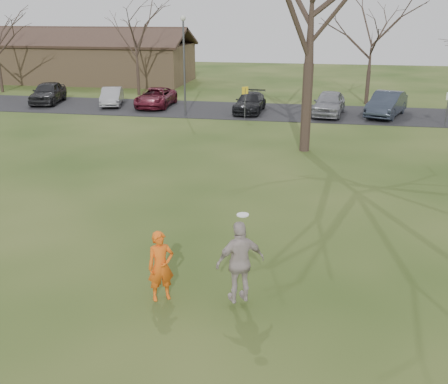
{
  "coord_description": "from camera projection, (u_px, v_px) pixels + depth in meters",
  "views": [
    {
      "loc": [
        2.6,
        -10.03,
        6.52
      ],
      "look_at": [
        0.0,
        4.0,
        1.5
      ],
      "focal_mm": 41.36,
      "sensor_mm": 36.0,
      "label": 1
    }
  ],
  "objects": [
    {
      "name": "small_tree_row",
      "position": [
        347.0,
        49.0,
        37.75
      ],
      "size": [
        55.0,
        5.9,
        8.5
      ],
      "color": "#352821",
      "rests_on": "ground"
    },
    {
      "name": "big_tree",
      "position": [
        312.0,
        0.0,
        23.16
      ],
      "size": [
        9.0,
        9.0,
        14.0
      ],
      "primitive_type": null,
      "color": "#352821",
      "rests_on": "ground"
    },
    {
      "name": "car_3",
      "position": [
        250.0,
        102.0,
        34.8
      ],
      "size": [
        1.92,
        4.45,
        1.28
      ],
      "primitive_type": "imported",
      "rotation": [
        0.0,
        0.0,
        -0.03
      ],
      "color": "black",
      "rests_on": "parking_strip"
    },
    {
      "name": "lamp_post",
      "position": [
        184.0,
        54.0,
        32.5
      ],
      "size": [
        0.34,
        0.34,
        6.27
      ],
      "color": "#47474C",
      "rests_on": "ground"
    },
    {
      "name": "car_5",
      "position": [
        387.0,
        104.0,
        33.34
      ],
      "size": [
        3.19,
        5.06,
        1.58
      ],
      "primitive_type": "imported",
      "rotation": [
        0.0,
        0.0,
        -0.35
      ],
      "color": "#272F3B",
      "rests_on": "parking_strip"
    },
    {
      "name": "car_1",
      "position": [
        112.0,
        96.0,
        37.27
      ],
      "size": [
        2.34,
        4.07,
        1.27
      ],
      "primitive_type": "imported",
      "rotation": [
        0.0,
        0.0,
        0.27
      ],
      "color": "gray",
      "rests_on": "parking_strip"
    },
    {
      "name": "car_0",
      "position": [
        48.0,
        93.0,
        38.12
      ],
      "size": [
        2.7,
        4.84,
        1.56
      ],
      "primitive_type": "imported",
      "rotation": [
        0.0,
        0.0,
        0.2
      ],
      "color": "black",
      "rests_on": "parking_strip"
    },
    {
      "name": "sign_white",
      "position": [
        448.0,
        103.0,
        30.12
      ],
      "size": [
        0.35,
        0.35,
        2.08
      ],
      "color": "#47474C",
      "rests_on": "ground"
    },
    {
      "name": "car_4",
      "position": [
        329.0,
        103.0,
        33.74
      ],
      "size": [
        2.42,
        4.77,
        1.56
      ],
      "primitive_type": "imported",
      "rotation": [
        0.0,
        0.0,
        -0.13
      ],
      "color": "gray",
      "rests_on": "parking_strip"
    },
    {
      "name": "car_2",
      "position": [
        156.0,
        97.0,
        36.71
      ],
      "size": [
        2.29,
        4.77,
        1.31
      ],
      "primitive_type": "imported",
      "rotation": [
        0.0,
        0.0,
        0.02
      ],
      "color": "#5B1523",
      "rests_on": "parking_strip"
    },
    {
      "name": "player_defender",
      "position": [
        161.0,
        266.0,
        12.1
      ],
      "size": [
        0.75,
        0.68,
        1.73
      ],
      "primitive_type": "imported",
      "rotation": [
        0.0,
        0.0,
        0.55
      ],
      "color": "#ED5C13",
      "rests_on": "ground"
    },
    {
      "name": "catching_play",
      "position": [
        240.0,
        262.0,
        11.68
      ],
      "size": [
        1.24,
        0.99,
        2.19
      ],
      "color": "#B0A19E",
      "rests_on": "ground"
    },
    {
      "name": "sign_yellow",
      "position": [
        245.0,
        97.0,
        32.19
      ],
      "size": [
        0.35,
        0.35,
        2.08
      ],
      "color": "#47474C",
      "rests_on": "ground"
    },
    {
      "name": "ground",
      "position": [
        193.0,
        309.0,
        11.92
      ],
      "size": [
        120.0,
        120.0,
        0.0
      ],
      "primitive_type": "plane",
      "color": "#1E380F",
      "rests_on": "ground"
    },
    {
      "name": "building",
      "position": [
        85.0,
        61.0,
        49.96
      ],
      "size": [
        20.6,
        8.5,
        5.14
      ],
      "color": "#8C6D4C",
      "rests_on": "ground"
    },
    {
      "name": "parking_strip",
      "position": [
        280.0,
        112.0,
        35.1
      ],
      "size": [
        62.0,
        6.5,
        0.04
      ],
      "primitive_type": "cube",
      "color": "black",
      "rests_on": "ground"
    }
  ]
}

